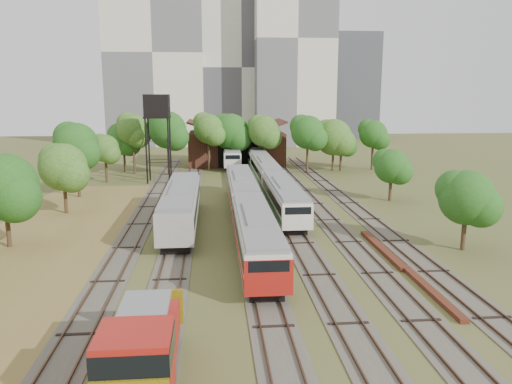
{
  "coord_description": "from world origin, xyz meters",
  "views": [
    {
      "loc": [
        -5.03,
        -28.19,
        12.08
      ],
      "look_at": [
        -0.84,
        19.91,
        2.5
      ],
      "focal_mm": 35.0,
      "sensor_mm": 36.0,
      "label": 1
    }
  ],
  "objects": [
    {
      "name": "old_grey_coach",
      "position": [
        -8.0,
        16.65,
        2.02
      ],
      "size": [
        3.0,
        18.0,
        3.71
      ],
      "color": "black",
      "rests_on": "ground"
    },
    {
      "name": "rail_pile_near",
      "position": [
        8.0,
        8.04,
        0.16
      ],
      "size": [
        0.63,
        9.38,
        0.31
      ],
      "primitive_type": "cube",
      "color": "#572718",
      "rests_on": "ground"
    },
    {
      "name": "tree_band_far",
      "position": [
        0.99,
        49.2,
        6.12
      ],
      "size": [
        41.93,
        10.68,
        9.49
      ],
      "color": "#382616",
      "rests_on": "ground"
    },
    {
      "name": "tower_left",
      "position": [
        -18.0,
        95.0,
        21.0
      ],
      "size": [
        22.0,
        16.0,
        42.0
      ],
      "primitive_type": "cube",
      "color": "beige",
      "rests_on": "ground"
    },
    {
      "name": "water_tower",
      "position": [
        -12.45,
        40.99,
        10.07
      ],
      "size": [
        3.46,
        3.46,
        11.94
      ],
      "color": "black",
      "rests_on": "ground"
    },
    {
      "name": "ground",
      "position": [
        0.0,
        0.0,
        0.0
      ],
      "size": [
        240.0,
        240.0,
        0.0
      ],
      "primitive_type": "plane",
      "color": "#475123",
      "rests_on": "ground"
    },
    {
      "name": "railcar_rear",
      "position": [
        -2.0,
        55.94,
        1.77
      ],
      "size": [
        2.71,
        16.08,
        3.34
      ],
      "color": "black",
      "rests_on": "ground"
    },
    {
      "name": "tracks",
      "position": [
        -0.67,
        25.0,
        0.04
      ],
      "size": [
        24.6,
        80.0,
        0.19
      ],
      "color": "#4C473D",
      "rests_on": "ground"
    },
    {
      "name": "tree_band_left",
      "position": [
        -20.61,
        21.18,
        5.35
      ],
      "size": [
        7.92,
        62.11,
        8.77
      ],
      "color": "#382616",
      "rests_on": "ground"
    },
    {
      "name": "tree_band_right",
      "position": [
        14.85,
        27.29,
        4.22
      ],
      "size": [
        4.96,
        45.14,
        6.6
      ],
      "color": "#382616",
      "rests_on": "ground"
    },
    {
      "name": "tower_far_right",
      "position": [
        34.0,
        110.0,
        14.0
      ],
      "size": [
        12.0,
        12.0,
        28.0
      ],
      "primitive_type": "cube",
      "color": "#3F4046",
      "rests_on": "ground"
    },
    {
      "name": "dry_grass_patch",
      "position": [
        -18.0,
        8.0,
        0.02
      ],
      "size": [
        14.0,
        60.0,
        0.04
      ],
      "primitive_type": "cube",
      "color": "brown",
      "rests_on": "ground"
    },
    {
      "name": "maintenance_shed",
      "position": [
        -1.0,
        57.98,
        2.91
      ],
      "size": [
        16.45,
        11.55,
        7.58
      ],
      "color": "#3A1C15",
      "rests_on": "ground"
    },
    {
      "name": "railcar_green_set",
      "position": [
        2.0,
        37.94,
        1.75
      ],
      "size": [
        2.69,
        52.08,
        3.32
      ],
      "color": "black",
      "rests_on": "ground"
    },
    {
      "name": "railcar_red_set",
      "position": [
        -2.0,
        15.5,
        1.84
      ],
      "size": [
        2.81,
        34.58,
        3.47
      ],
      "color": "black",
      "rests_on": "ground"
    },
    {
      "name": "tower_centre",
      "position": [
        2.0,
        100.0,
        18.0
      ],
      "size": [
        20.0,
        18.0,
        36.0
      ],
      "primitive_type": "cube",
      "color": "beige",
      "rests_on": "ground"
    },
    {
      "name": "tower_right",
      "position": [
        14.0,
        92.0,
        24.0
      ],
      "size": [
        18.0,
        16.0,
        48.0
      ],
      "primitive_type": "cube",
      "color": "beige",
      "rests_on": "ground"
    },
    {
      "name": "rail_pile_far",
      "position": [
        8.2,
        -0.29,
        0.14
      ],
      "size": [
        0.54,
        8.64,
        0.28
      ],
      "primitive_type": "cube",
      "color": "#572718",
      "rests_on": "ground"
    },
    {
      "name": "shunter_locomotive",
      "position": [
        -8.0,
        -9.44,
        1.74
      ],
      "size": [
        2.76,
        8.1,
        3.61
      ],
      "color": "black",
      "rests_on": "ground"
    }
  ]
}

